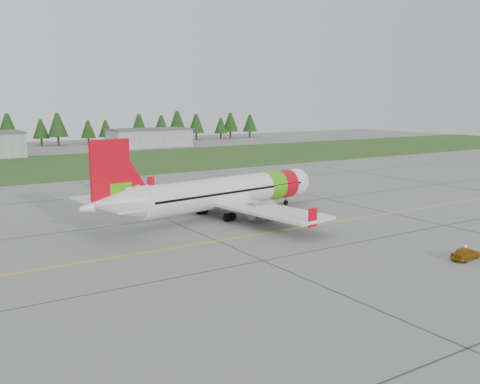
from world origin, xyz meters
TOP-DOWN VIEW (x-y plane):
  - ground at (0.00, 0.00)m, footprint 320.00×320.00m
  - aircraft at (-8.63, 17.79)m, footprint 32.89×30.62m
  - follow_me_car at (0.19, -9.30)m, footprint 1.25×1.43m
  - grass_strip at (0.00, 82.00)m, footprint 320.00×50.00m
  - taxi_guideline at (0.00, 8.00)m, footprint 120.00×0.25m
  - hangar_east at (25.00, 118.00)m, footprint 24.00×12.00m
  - treeline at (0.00, 138.00)m, footprint 160.00×8.00m

SIDE VIEW (x-z plane):
  - ground at x=0.00m, z-range 0.00..0.00m
  - taxi_guideline at x=0.00m, z-range 0.00..0.02m
  - grass_strip at x=0.00m, z-range 0.00..0.03m
  - follow_me_car at x=0.19m, z-range 0.00..3.27m
  - hangar_east at x=25.00m, z-range 0.00..5.20m
  - aircraft at x=-8.63m, z-range -2.12..7.88m
  - treeline at x=0.00m, z-range 0.00..10.00m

